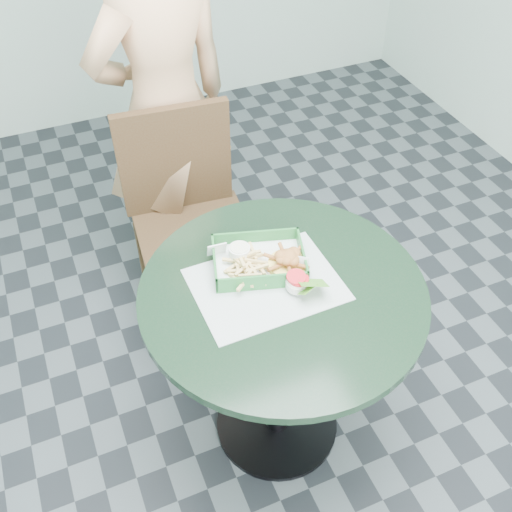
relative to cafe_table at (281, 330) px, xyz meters
name	(u,v)px	position (x,y,z in m)	size (l,w,h in m)	color
floor	(277,424)	(0.00, 0.00, -0.58)	(4.00, 5.00, 0.02)	#303335
cafe_table	(281,330)	(0.00, 0.00, 0.00)	(0.87, 0.87, 0.75)	black
dining_chair	(187,208)	(-0.07, 0.75, -0.05)	(0.45, 0.45, 0.93)	#582B16
diner_person	(163,87)	(-0.05, 1.01, 0.35)	(0.68, 0.45, 1.87)	tan
placemat	(266,289)	(-0.04, 0.04, 0.17)	(0.43, 0.32, 0.00)	#AAB6B5
food_basket	(259,267)	(-0.03, 0.12, 0.19)	(0.28, 0.20, 0.06)	#226D2F
crab_sandwich	(288,258)	(0.06, 0.09, 0.22)	(0.12, 0.12, 0.07)	#EECD58
fries_pile	(252,273)	(-0.06, 0.08, 0.21)	(0.11, 0.12, 0.04)	#DFBC6F
sauce_ramekin	(239,260)	(-0.09, 0.14, 0.22)	(0.07, 0.07, 0.04)	white
garnish_cup	(308,278)	(0.08, 0.00, 0.21)	(0.10, 0.10, 0.04)	silver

